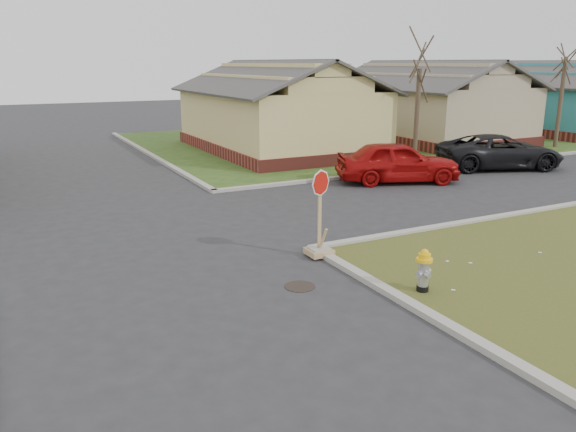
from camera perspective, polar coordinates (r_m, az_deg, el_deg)
name	(u,v)px	position (r m, az deg, el deg)	size (l,w,h in m)	color
ground	(191,297)	(11.42, -9.87, -8.16)	(120.00, 120.00, 0.00)	#29292C
verge_far_right	(434,134)	(37.84, 14.57, 8.04)	(37.00, 19.00, 0.05)	#2A4619
curbs	(135,232)	(16.00, -15.30, -1.59)	(80.00, 40.00, 0.12)	#A29E92
manhole	(300,286)	(11.77, 1.21, -7.16)	(0.64, 0.64, 0.01)	black
side_house_yellow	(277,109)	(29.66, -1.12, 10.84)	(7.60, 11.60, 4.70)	maroon
side_house_tan	(427,103)	(35.20, 13.95, 11.11)	(7.60, 11.60, 4.70)	maroon
side_house_teal	(542,98)	(42.41, 24.43, 10.86)	(7.60, 11.60, 4.70)	maroon
tree_mid_right	(417,116)	(26.54, 12.96, 9.85)	(0.22, 0.22, 4.20)	#413225
tree_far_right	(560,103)	(33.99, 25.94, 10.32)	(0.22, 0.22, 4.76)	#413225
fire_hydrant	(424,268)	(11.59, 13.63, -5.16)	(0.33, 0.33, 0.89)	black
stop_sign	(319,237)	(13.39, 3.20, -2.12)	(0.59, 0.58, 2.08)	tan
red_sedan	(398,162)	(22.20, 11.10, 5.43)	(1.89, 4.70, 1.60)	#9E0B0B
dark_pickup	(500,152)	(26.40, 20.73, 6.14)	(2.46, 5.33, 1.48)	black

